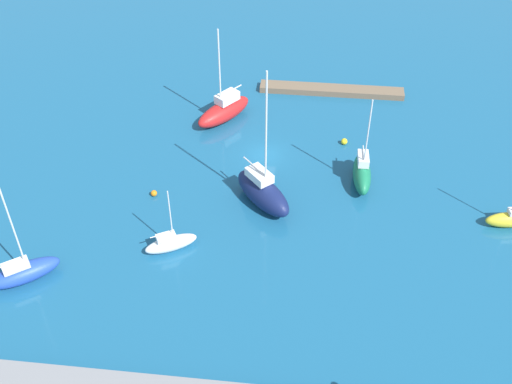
{
  "coord_description": "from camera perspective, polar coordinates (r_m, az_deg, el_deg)",
  "views": [
    {
      "loc": [
        -5.16,
        55.0,
        41.06
      ],
      "look_at": [
        0.0,
        8.24,
        1.5
      ],
      "focal_mm": 43.22,
      "sensor_mm": 36.0,
      "label": 1
    }
  ],
  "objects": [
    {
      "name": "sailboat_blue_far_north",
      "position": [
        58.06,
        -20.68,
        -6.93
      ],
      "size": [
        6.24,
        5.37,
        10.55
      ],
      "rotation": [
        0.0,
        0.0,
        3.78
      ],
      "color": "#2347B2",
      "rests_on": "water"
    },
    {
      "name": "sailboat_white_lone_south",
      "position": [
        57.66,
        -7.9,
        -4.69
      ],
      "size": [
        5.01,
        3.64,
        6.97
      ],
      "rotation": [
        0.0,
        0.0,
        3.65
      ],
      "color": "white",
      "rests_on": "water"
    },
    {
      "name": "sailboat_navy_inner_mooring",
      "position": [
        61.37,
        0.63,
        0.04
      ],
      "size": [
        7.25,
        7.63,
        15.29
      ],
      "rotation": [
        0.0,
        0.0,
        2.3
      ],
      "color": "#141E4C",
      "rests_on": "water"
    },
    {
      "name": "sailboat_yellow_center_basin",
      "position": [
        64.32,
        22.58,
        -2.31
      ],
      "size": [
        5.21,
        2.29,
        8.07
      ],
      "rotation": [
        0.0,
        0.0,
        0.17
      ],
      "color": "yellow",
      "rests_on": "water"
    },
    {
      "name": "pier_dock",
      "position": [
        80.39,
        7.0,
        9.34
      ],
      "size": [
        18.27,
        2.15,
        0.76
      ],
      "primitive_type": "cube",
      "color": "brown",
      "rests_on": "ground"
    },
    {
      "name": "sailboat_red_near_pier",
      "position": [
        74.04,
        -2.98,
        7.57
      ],
      "size": [
        6.85,
        7.89,
        11.84
      ],
      "rotation": [
        0.0,
        0.0,
        0.92
      ],
      "color": "red",
      "rests_on": "water"
    },
    {
      "name": "water",
      "position": [
        68.83,
        0.75,
        3.43
      ],
      "size": [
        160.0,
        160.0,
        0.0
      ],
      "primitive_type": "plane",
      "color": "#19567F",
      "rests_on": "ground"
    },
    {
      "name": "sailboat_green_outer_mooring",
      "position": [
        65.06,
        9.77,
        1.76
      ],
      "size": [
        2.05,
        6.35,
        10.38
      ],
      "rotation": [
        0.0,
        0.0,
        1.6
      ],
      "color": "#19724C",
      "rests_on": "water"
    },
    {
      "name": "mooring_buoy_orange",
      "position": [
        64.01,
        -9.43,
        -0.11
      ],
      "size": [
        0.65,
        0.65,
        0.65
      ],
      "primitive_type": "sphere",
      "color": "orange",
      "rests_on": "water"
    },
    {
      "name": "mooring_buoy_yellow",
      "position": [
        71.04,
        8.17,
        4.65
      ],
      "size": [
        0.73,
        0.73,
        0.73
      ],
      "primitive_type": "sphere",
      "color": "yellow",
      "rests_on": "water"
    }
  ]
}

